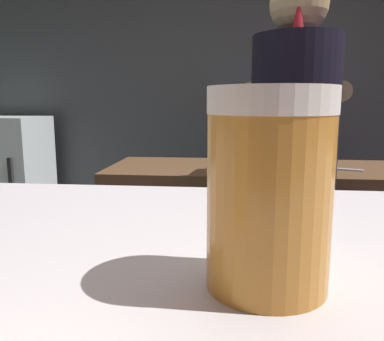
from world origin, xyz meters
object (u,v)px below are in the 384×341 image
(mini_fridge, at_px, (4,182))
(mixing_bowl, at_px, (232,163))
(bottle_vinegar, at_px, (273,94))
(chefs_knife, at_px, (337,169))
(pint_glass_near, at_px, (269,190))
(bottle_soy, at_px, (259,95))
(bottle_olive_oil, at_px, (279,95))
(bartender, at_px, (292,164))
(bottle_hot_sauce, at_px, (294,92))

(mini_fridge, relative_size, mixing_bowl, 5.76)
(bottle_vinegar, bearing_deg, chefs_knife, -80.40)
(pint_glass_near, bearing_deg, bottle_vinegar, 84.43)
(pint_glass_near, height_order, bottle_soy, bottle_soy)
(mini_fridge, bearing_deg, bottle_vinegar, 2.61)
(pint_glass_near, height_order, bottle_olive_oil, bottle_olive_oil)
(mini_fridge, relative_size, bartender, 0.65)
(pint_glass_near, bearing_deg, bottle_hot_sauce, 81.41)
(mixing_bowl, bearing_deg, bottle_hot_sauce, 69.62)
(mixing_bowl, distance_m, bottle_hot_sauce, 1.44)
(chefs_knife, relative_size, bottle_vinegar, 1.29)
(mini_fridge, height_order, bartender, bartender)
(chefs_knife, relative_size, bottle_olive_oil, 1.33)
(mini_fridge, relative_size, bottle_soy, 6.18)
(bottle_olive_oil, bearing_deg, pint_glass_near, -96.40)
(mini_fridge, xyz_separation_m, chefs_knife, (2.46, -1.11, 0.34))
(chefs_knife, height_order, bottle_soy, bottle_soy)
(bartender, xyz_separation_m, bottle_vinegar, (0.07, 1.62, 0.30))
(mini_fridge, relative_size, chefs_knife, 4.60)
(bartender, relative_size, bottle_soy, 9.48)
(bottle_olive_oil, bearing_deg, bottle_vinegar, -112.13)
(mini_fridge, height_order, bottle_soy, bottle_soy)
(pint_glass_near, distance_m, bottle_soy, 3.03)
(chefs_knife, relative_size, bottle_soy, 1.35)
(bottle_soy, xyz_separation_m, bottle_olive_oil, (0.17, 0.07, 0.00))
(pint_glass_near, distance_m, bottle_hot_sauce, 3.05)
(bottle_soy, bearing_deg, bartender, -88.85)
(mixing_bowl, distance_m, bottle_vinegar, 1.33)
(mini_fridge, xyz_separation_m, bottle_hot_sauce, (2.42, 0.17, 0.75))
(bottle_hot_sauce, distance_m, bottle_soy, 0.28)
(bottle_soy, distance_m, bottle_olive_oil, 0.18)
(bottle_hot_sauce, bearing_deg, pint_glass_near, -98.59)
(bottle_hot_sauce, height_order, bottle_soy, bottle_hot_sauce)
(pint_glass_near, bearing_deg, bottle_soy, 86.63)
(mini_fridge, distance_m, bottle_vinegar, 2.37)
(mini_fridge, relative_size, pint_glass_near, 8.16)
(bottle_vinegar, bearing_deg, pint_glass_near, -95.57)
(bartender, bearing_deg, bottle_soy, 9.90)
(chefs_knife, height_order, pint_glass_near, pint_glass_near)
(pint_glass_near, relative_size, bottle_hot_sauce, 0.56)
(pint_glass_near, relative_size, bottle_olive_oil, 0.75)
(bottle_vinegar, bearing_deg, mixing_bowl, -104.32)
(bottle_hot_sauce, distance_m, bottle_vinegar, 0.18)
(bottle_hot_sauce, height_order, bottle_vinegar, bottle_hot_sauce)
(mini_fridge, height_order, bottle_olive_oil, bottle_olive_oil)
(mini_fridge, bearing_deg, bottle_soy, 4.86)
(bottle_soy, relative_size, bottle_olive_oil, 0.99)
(bartender, height_order, mixing_bowl, bartender)
(pint_glass_near, xyz_separation_m, bottle_soy, (0.18, 3.03, 0.12))
(mini_fridge, bearing_deg, bartender, -34.91)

